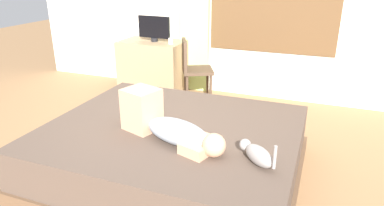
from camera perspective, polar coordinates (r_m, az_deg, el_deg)
ground_plane at (r=3.09m, az=-5.56°, el=-12.44°), size 16.00×16.00×0.00m
bed at (r=3.04m, az=-3.15°, el=-7.89°), size 2.12×1.80×0.47m
person_lying at (r=2.69m, az=-4.00°, el=-3.56°), size 0.93×0.50×0.34m
cat at (r=2.41m, az=10.61°, el=-8.22°), size 0.29×0.27×0.21m
desk at (r=5.11m, az=-6.38°, el=5.94°), size 0.90×0.56×0.74m
tv_monitor at (r=4.97m, az=-6.21°, el=12.04°), size 0.48×0.10×0.35m
cup at (r=4.81m, az=-3.50°, el=10.08°), size 0.06×0.06×0.08m
chair_by_desk at (r=4.54m, az=0.05°, el=5.92°), size 0.51×0.51×0.86m
curtain_left at (r=4.99m, az=0.35°, el=15.60°), size 0.44×0.06×2.43m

